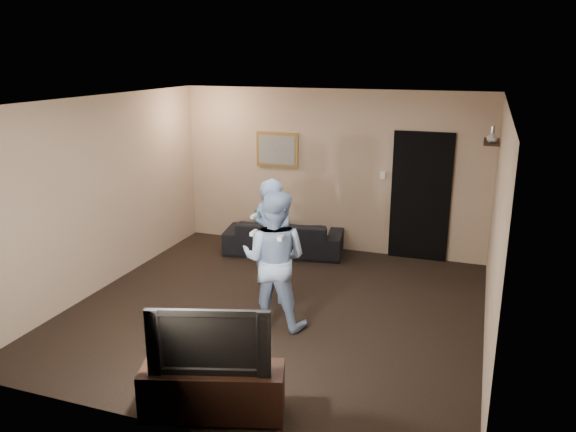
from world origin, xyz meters
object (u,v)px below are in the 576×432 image
at_px(sofa, 284,237).
at_px(television, 211,337).
at_px(tv_console, 213,391).
at_px(wii_player_right, 274,259).
at_px(wii_player_left, 272,240).

bearing_deg(sofa, television, 91.90).
bearing_deg(television, sofa, 84.29).
height_order(tv_console, wii_player_right, wii_player_right).
distance_m(tv_console, wii_player_left, 2.60).
height_order(sofa, wii_player_left, wii_player_left).
height_order(wii_player_left, wii_player_right, wii_player_right).
relative_size(tv_console, television, 1.19).
height_order(sofa, tv_console, sofa).
xyz_separation_m(sofa, wii_player_right, (0.75, -2.39, 0.55)).
bearing_deg(television, wii_player_right, 76.30).
bearing_deg(wii_player_right, tv_console, -86.54).
xyz_separation_m(tv_console, television, (0.00, 0.00, 0.53)).
bearing_deg(tv_console, sofa, 84.29).
relative_size(sofa, wii_player_right, 1.14).
bearing_deg(wii_player_right, television, -86.54).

